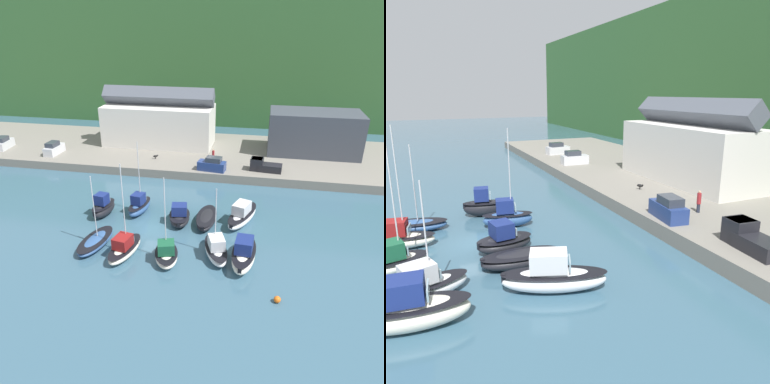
% 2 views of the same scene
% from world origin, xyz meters
% --- Properties ---
extents(ground_plane, '(320.00, 320.00, 0.00)m').
position_xyz_m(ground_plane, '(0.00, 0.00, 0.00)').
color(ground_plane, '#385B70').
extents(hillside_backdrop, '(240.00, 66.16, 30.92)m').
position_xyz_m(hillside_backdrop, '(0.00, 80.58, 15.46)').
color(hillside_backdrop, '#386633').
rests_on(hillside_backdrop, ground_plane).
extents(quay_promenade, '(110.58, 22.08, 1.36)m').
position_xyz_m(quay_promenade, '(0.00, 26.07, 0.68)').
color(quay_promenade, gray).
rests_on(quay_promenade, ground_plane).
extents(harbor_clubhouse, '(20.02, 8.16, 10.47)m').
position_xyz_m(harbor_clubhouse, '(-6.88, 28.17, 5.39)').
color(harbor_clubhouse, silver).
rests_on(harbor_clubhouse, quay_promenade).
extents(yacht_club_building, '(15.08, 8.11, 7.14)m').
position_xyz_m(yacht_club_building, '(20.39, 28.25, 4.93)').
color(yacht_club_building, '#3D424C').
rests_on(yacht_club_building, quay_promenade).
extents(moored_boat_0, '(2.63, 4.46, 3.00)m').
position_xyz_m(moored_boat_0, '(-6.98, 2.08, 1.12)').
color(moored_boat_0, black).
rests_on(moored_boat_0, ground_plane).
extents(moored_boat_1, '(2.65, 4.97, 9.32)m').
position_xyz_m(moored_boat_1, '(-2.76, 3.57, 1.02)').
color(moored_boat_1, '#33568E').
rests_on(moored_boat_1, ground_plane).
extents(moored_boat_2, '(3.22, 4.89, 2.51)m').
position_xyz_m(moored_boat_2, '(2.80, 2.03, 0.91)').
color(moored_boat_2, black).
rests_on(moored_boat_2, ground_plane).
extents(moored_boat_3, '(2.39, 5.93, 1.19)m').
position_xyz_m(moored_boat_3, '(6.03, 2.53, 0.63)').
color(moored_boat_3, black).
rests_on(moored_boat_3, ground_plane).
extents(moored_boat_4, '(4.38, 7.24, 2.72)m').
position_xyz_m(moored_boat_4, '(10.23, 3.56, 1.00)').
color(moored_boat_4, white).
rests_on(moored_boat_4, ground_plane).
extents(moored_boat_5, '(3.23, 6.35, 8.04)m').
position_xyz_m(moored_boat_5, '(-5.03, -4.72, 0.55)').
color(moored_boat_5, '#33568E').
rests_on(moored_boat_5, ground_plane).
extents(moored_boat_6, '(3.08, 5.90, 10.05)m').
position_xyz_m(moored_boat_6, '(-1.29, -5.80, 0.88)').
color(moored_boat_6, white).
rests_on(moored_boat_6, ground_plane).
extents(moored_boat_7, '(3.46, 5.01, 9.06)m').
position_xyz_m(moored_boat_7, '(3.23, -5.90, 0.84)').
color(moored_boat_7, white).
rests_on(moored_boat_7, ground_plane).
extents(moored_boat_8, '(3.85, 6.04, 7.52)m').
position_xyz_m(moored_boat_8, '(8.07, -4.16, 0.89)').
color(moored_boat_8, white).
rests_on(moored_boat_8, ground_plane).
extents(moored_boat_9, '(2.73, 6.39, 3.00)m').
position_xyz_m(moored_boat_9, '(10.99, -4.85, 1.12)').
color(moored_boat_9, white).
rests_on(moored_boat_9, ground_plane).
extents(parked_car_0, '(2.24, 4.37, 2.16)m').
position_xyz_m(parked_car_0, '(-33.64, 20.09, 2.28)').
color(parked_car_0, silver).
rests_on(parked_car_0, quay_promenade).
extents(parked_car_1, '(4.40, 2.33, 2.16)m').
position_xyz_m(parked_car_1, '(4.64, 16.57, 2.28)').
color(parked_car_1, navy).
rests_on(parked_car_1, quay_promenade).
extents(parked_car_2, '(1.93, 4.25, 2.16)m').
position_xyz_m(parked_car_2, '(-23.24, 19.10, 2.28)').
color(parked_car_2, silver).
rests_on(parked_car_2, quay_promenade).
extents(pickup_truck_0, '(4.89, 2.39, 1.90)m').
position_xyz_m(pickup_truck_0, '(12.33, 18.01, 2.18)').
color(pickup_truck_0, black).
rests_on(pickup_truck_0, quay_promenade).
extents(person_on_quay, '(0.40, 0.40, 2.14)m').
position_xyz_m(person_on_quay, '(4.27, 20.31, 2.46)').
color(person_on_quay, '#232838').
rests_on(person_on_quay, quay_promenade).
extents(dog_on_quay, '(0.86, 0.61, 0.68)m').
position_xyz_m(dog_on_quay, '(-5.34, 19.96, 1.82)').
color(dog_on_quay, black).
rests_on(dog_on_quay, quay_promenade).
extents(mooring_buoy_0, '(0.61, 0.61, 0.61)m').
position_xyz_m(mooring_buoy_0, '(14.30, -10.12, 0.31)').
color(mooring_buoy_0, orange).
rests_on(mooring_buoy_0, ground_plane).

